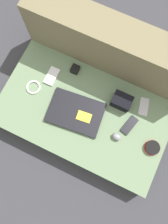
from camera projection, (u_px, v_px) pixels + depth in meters
The scene contains 12 objects.
ground_plane at pixel (84, 117), 1.55m from camera, with size 8.00×8.00×0.00m, color #38383D.
couch_seat at pixel (84, 115), 1.47m from camera, with size 1.10×0.62×0.15m.
couch_backrest at pixel (112, 52), 1.38m from camera, with size 1.10×0.20×0.50m.
laptop at pixel (76, 112), 1.38m from camera, with size 0.37×0.27×0.03m.
computer_mouse at pixel (117, 137), 1.34m from camera, with size 0.06×0.05×0.04m.
speaker_puck at pixel (152, 148), 1.33m from camera, with size 0.09×0.09×0.03m.
phone_silver at pixel (52, 76), 1.44m from camera, with size 0.07×0.13×0.01m.
phone_black at pixel (144, 107), 1.40m from camera, with size 0.08×0.13×0.01m.
phone_small at pixel (129, 125), 1.37m from camera, with size 0.08×0.13×0.01m.
camera_pouch at pixel (122, 101), 1.37m from camera, with size 0.12×0.09×0.08m.
charger_brick at pixel (75, 69), 1.44m from camera, with size 0.05×0.06×0.04m.
cable_coil at pixel (33, 87), 1.43m from camera, with size 0.10×0.10×0.01m.
Camera 1 is at (0.13, -0.27, 1.52)m, focal length 35.00 mm.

